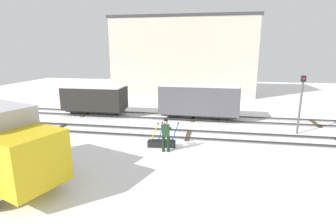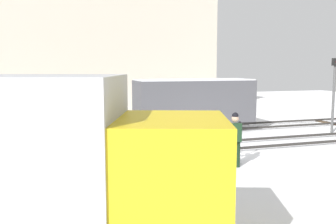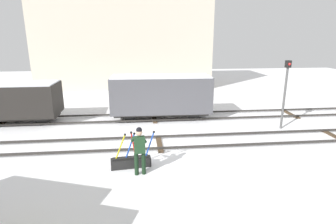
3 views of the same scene
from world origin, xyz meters
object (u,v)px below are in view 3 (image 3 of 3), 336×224
at_px(freight_car_back_track, 161,95).
at_px(freight_car_far_end, 14,100).
at_px(switch_lever_frame, 131,161).
at_px(rail_worker, 140,148).
at_px(signal_post, 285,88).

relative_size(freight_car_back_track, freight_car_far_end, 1.21).
height_order(switch_lever_frame, freight_car_back_track, freight_car_back_track).
xyz_separation_m(rail_worker, freight_car_far_end, (-7.10, 6.85, 0.33)).
bearing_deg(freight_car_back_track, signal_post, -20.60).
distance_m(switch_lever_frame, signal_post, 9.08).
xyz_separation_m(rail_worker, freight_car_back_track, (1.33, 6.85, 0.48)).
distance_m(signal_post, freight_car_far_end, 15.04).
xyz_separation_m(switch_lever_frame, freight_car_far_end, (-6.76, 6.26, 1.10)).
xyz_separation_m(switch_lever_frame, rail_worker, (0.34, -0.58, 0.77)).
xyz_separation_m(freight_car_back_track, freight_car_far_end, (-8.42, 0.00, -0.15)).
xyz_separation_m(signal_post, freight_car_back_track, (-6.37, 2.55, -0.76)).
distance_m(switch_lever_frame, freight_car_far_end, 9.28).
bearing_deg(switch_lever_frame, rail_worker, -66.55).
height_order(rail_worker, freight_car_back_track, freight_car_back_track).
relative_size(switch_lever_frame, freight_car_back_track, 0.29).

